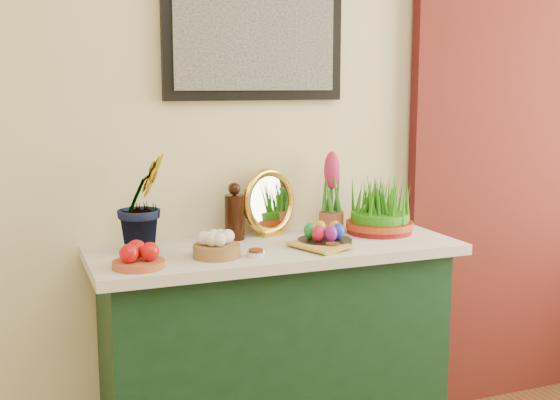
# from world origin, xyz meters

# --- Properties ---
(sideboard) EXTENTS (1.30, 0.45, 0.85)m
(sideboard) POSITION_xyz_m (0.08, 2.00, 0.42)
(sideboard) COLOR #13341E
(sideboard) RESTS_ON ground
(tablecloth) EXTENTS (1.40, 0.55, 0.04)m
(tablecloth) POSITION_xyz_m (0.08, 2.00, 0.87)
(tablecloth) COLOR silver
(tablecloth) RESTS_ON sideboard
(hyacinth_green) EXTENTS (0.31, 0.30, 0.48)m
(hyacinth_green) POSITION_xyz_m (-0.40, 2.09, 1.13)
(hyacinth_green) COLOR #2A7821
(hyacinth_green) RESTS_ON tablecloth
(apple_bowl) EXTENTS (0.20, 0.20, 0.09)m
(apple_bowl) POSITION_xyz_m (-0.46, 1.85, 0.93)
(apple_bowl) COLOR #AB4C2D
(apple_bowl) RESTS_ON tablecloth
(garlic_basket) EXTENTS (0.22, 0.22, 0.09)m
(garlic_basket) POSITION_xyz_m (-0.18, 1.90, 0.93)
(garlic_basket) COLOR olive
(garlic_basket) RESTS_ON tablecloth
(vinegar_cruet) EXTENTS (0.08, 0.08, 0.23)m
(vinegar_cruet) POSITION_xyz_m (-0.03, 2.15, 0.99)
(vinegar_cruet) COLOR black
(vinegar_cruet) RESTS_ON tablecloth
(mirror) EXTENTS (0.27, 0.16, 0.27)m
(mirror) POSITION_xyz_m (0.13, 2.18, 1.02)
(mirror) COLOR gold
(mirror) RESTS_ON tablecloth
(book) EXTENTS (0.20, 0.24, 0.03)m
(book) POSITION_xyz_m (0.14, 1.86, 0.90)
(book) COLOR gold
(book) RESTS_ON tablecloth
(spice_dish_left) EXTENTS (0.06, 0.06, 0.03)m
(spice_dish_left) POSITION_xyz_m (-0.05, 1.86, 0.90)
(spice_dish_left) COLOR silver
(spice_dish_left) RESTS_ON tablecloth
(spice_dish_right) EXTENTS (0.06, 0.06, 0.03)m
(spice_dish_right) POSITION_xyz_m (0.25, 1.84, 0.90)
(spice_dish_right) COLOR silver
(spice_dish_right) RESTS_ON tablecloth
(egg_plate) EXTENTS (0.24, 0.24, 0.09)m
(egg_plate) POSITION_xyz_m (0.26, 1.93, 0.92)
(egg_plate) COLOR black
(egg_plate) RESTS_ON tablecloth
(hyacinth_pink) EXTENTS (0.10, 0.10, 0.33)m
(hyacinth_pink) POSITION_xyz_m (0.39, 2.15, 1.04)
(hyacinth_pink) COLOR brown
(hyacinth_pink) RESTS_ON tablecloth
(wheatgrass_sabzeh) EXTENTS (0.28, 0.28, 0.22)m
(wheatgrass_sabzeh) POSITION_xyz_m (0.56, 2.05, 0.99)
(wheatgrass_sabzeh) COLOR maroon
(wheatgrass_sabzeh) RESTS_ON tablecloth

